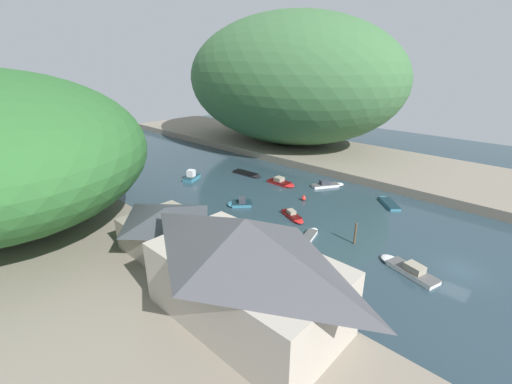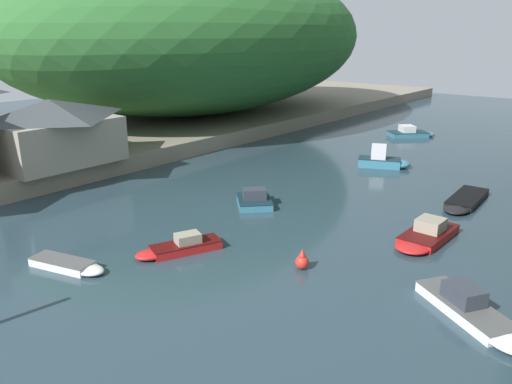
# 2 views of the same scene
# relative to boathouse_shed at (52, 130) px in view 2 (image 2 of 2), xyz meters

# --- Properties ---
(water_surface) EXTENTS (130.00, 130.00, 0.00)m
(water_surface) POSITION_rel_boathouse_shed_xyz_m (18.41, 7.75, -3.75)
(water_surface) COLOR #283D47
(water_surface) RESTS_ON ground
(left_bank) EXTENTS (22.00, 120.00, 1.39)m
(left_bank) POSITION_rel_boathouse_shed_xyz_m (-8.33, 7.75, -3.06)
(left_bank) COLOR gray
(left_bank) RESTS_ON ground
(hillside_left) EXTENTS (33.62, 47.06, 17.26)m
(hillside_left) POSITION_rel_boathouse_shed_xyz_m (-9.43, 23.33, 6.26)
(hillside_left) COLOR #2D662D
(hillside_left) RESTS_ON left_bank
(boathouse_shed) EXTENTS (7.29, 8.79, 4.58)m
(boathouse_shed) POSITION_rel_boathouse_shed_xyz_m (0.00, 0.00, 0.00)
(boathouse_shed) COLOR gray
(boathouse_shed) RESTS_ON left_bank
(boat_red_skiff) EXTENTS (4.44, 3.19, 1.80)m
(boat_red_skiff) POSITION_rel_boathouse_shed_xyz_m (17.18, 18.88, -3.22)
(boat_red_skiff) COLOR teal
(boat_red_skiff) RESTS_ON water_surface
(boat_far_upstream) EXTENTS (4.82, 4.97, 1.17)m
(boat_far_upstream) POSITION_rel_boathouse_shed_xyz_m (13.88, 32.39, -3.40)
(boat_far_upstream) COLOR teal
(boat_far_upstream) RESTS_ON water_surface
(boat_moored_right) EXTENTS (1.99, 4.97, 1.10)m
(boat_moored_right) POSITION_rel_boathouse_shed_xyz_m (25.63, 6.12, -3.42)
(boat_moored_right) COLOR red
(boat_moored_right) RESTS_ON water_surface
(boat_white_cruiser) EXTENTS (3.85, 3.80, 1.13)m
(boat_white_cruiser) POSITION_rel_boathouse_shed_xyz_m (14.82, 5.04, -3.41)
(boat_white_cruiser) COLOR teal
(boat_white_cruiser) RESTS_ON water_surface
(boat_yellow_tender) EXTENTS (4.07, 2.12, 0.40)m
(boat_yellow_tender) POSITION_rel_boathouse_shed_xyz_m (14.13, -7.50, -3.56)
(boat_yellow_tender) COLOR white
(boat_yellow_tender) RESTS_ON water_surface
(boat_open_rowboat) EXTENTS (1.91, 5.90, 0.42)m
(boat_open_rowboat) POSITION_rel_boathouse_shed_xyz_m (25.30, 13.48, -3.55)
(boat_open_rowboat) COLOR black
(boat_open_rowboat) RESTS_ON water_surface
(boat_navy_launch) EXTENTS (5.31, 4.16, 1.12)m
(boat_navy_launch) POSITION_rel_boathouse_shed_xyz_m (29.94, -0.07, -3.42)
(boat_navy_launch) COLOR white
(boat_navy_launch) RESTS_ON water_surface
(boat_near_quay) EXTENTS (2.80, 4.47, 0.93)m
(boat_near_quay) POSITION_rel_boathouse_shed_xyz_m (16.65, -3.10, -3.46)
(boat_near_quay) COLOR red
(boat_near_quay) RESTS_ON water_surface
(channel_buoy_near) EXTENTS (0.66, 0.66, 0.98)m
(channel_buoy_near) POSITION_rel_boathouse_shed_xyz_m (22.42, -0.62, -3.37)
(channel_buoy_near) COLOR red
(channel_buoy_near) RESTS_ON water_surface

